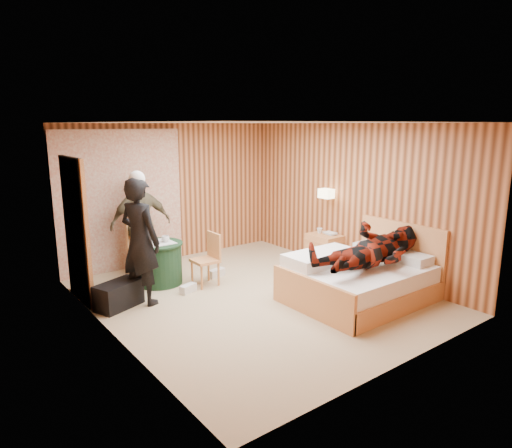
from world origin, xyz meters
TOP-DOWN VIEW (x-y plane):
  - floor at (0.00, 0.00)m, footprint 4.20×5.00m
  - ceiling at (0.00, 0.00)m, footprint 4.20×5.00m
  - wall_back at (0.00, 2.50)m, footprint 4.20×0.02m
  - wall_left at (-2.10, 0.00)m, footprint 0.02×5.00m
  - wall_right at (2.10, 0.00)m, footprint 0.02×5.00m
  - curtain at (-1.00, 2.43)m, footprint 2.20×0.08m
  - doorway at (-2.06, 1.40)m, footprint 0.06×0.90m
  - wall_lamp at (1.92, 0.45)m, footprint 0.26×0.24m
  - bed at (1.13, -1.00)m, footprint 1.95×1.49m
  - nightstand at (1.88, 0.41)m, footprint 0.44×0.60m
  - round_table at (-0.85, 1.35)m, footprint 0.76×0.76m
  - chair_far at (-0.88, 1.96)m, footprint 0.54×0.54m
  - chair_near at (-0.24, 0.84)m, footprint 0.38×0.38m
  - duffel_bag at (-1.73, 0.79)m, footprint 0.72×0.55m
  - sneaker_left at (-0.69, 0.72)m, footprint 0.30×0.20m
  - sneaker_right at (0.04, 1.08)m, footprint 0.31×0.17m
  - woman_standing at (-1.39, 0.77)m, footprint 0.64×0.76m
  - man_at_table at (-0.85, 1.99)m, footprint 1.05×0.52m
  - man_on_bed at (1.15, -1.23)m, footprint 0.86×0.67m
  - book_lower at (1.88, 0.36)m, footprint 0.19×0.24m
  - book_upper at (1.88, 0.36)m, footprint 0.17×0.23m
  - cup_nightstand at (1.88, 0.54)m, footprint 0.12×0.12m
  - cup_table at (-0.75, 1.30)m, footprint 0.15×0.15m

SIDE VIEW (x-z plane):
  - floor at x=0.00m, z-range -0.01..0.01m
  - sneaker_left at x=-0.69m, z-range 0.00..0.12m
  - sneaker_right at x=0.04m, z-range 0.00..0.13m
  - duffel_bag at x=-1.73m, z-range 0.00..0.36m
  - bed at x=1.13m, z-range -0.22..0.81m
  - nightstand at x=1.88m, z-range 0.01..0.59m
  - round_table at x=-0.85m, z-range 0.00..0.68m
  - chair_near at x=-0.24m, z-range 0.07..0.89m
  - chair_far at x=-0.88m, z-range 0.07..1.00m
  - book_lower at x=1.88m, z-range 0.58..0.60m
  - book_upper at x=1.88m, z-range 0.60..0.62m
  - cup_nightstand at x=1.88m, z-range 0.58..0.67m
  - cup_table at x=-0.75m, z-range 0.67..0.77m
  - man_at_table at x=-0.85m, z-range 0.00..1.72m
  - woman_standing at x=-1.39m, z-range 0.00..1.79m
  - man_on_bed at x=1.15m, z-range 0.06..1.83m
  - doorway at x=-2.06m, z-range 0.00..2.05m
  - curtain at x=-1.00m, z-range 0.00..2.40m
  - wall_back at x=0.00m, z-range 0.00..2.50m
  - wall_left at x=-2.10m, z-range 0.00..2.50m
  - wall_right at x=2.10m, z-range 0.00..2.50m
  - wall_lamp at x=1.92m, z-range 1.22..1.38m
  - ceiling at x=0.00m, z-range 2.50..2.50m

